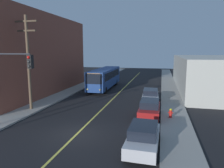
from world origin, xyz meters
name	(u,v)px	position (x,y,z in m)	size (l,w,h in m)	color
ground_plane	(77,134)	(0.00, 0.00, 0.00)	(120.00, 120.00, 0.00)	black
sidewalk_left	(55,98)	(-7.25, 10.00, 0.07)	(2.50, 90.00, 0.15)	gray
sidewalk_right	(172,105)	(7.25, 10.00, 0.07)	(2.50, 90.00, 0.15)	gray
lane_stripe_center	(118,94)	(0.00, 15.00, 0.01)	(0.16, 60.00, 0.01)	#D8CC4C
building_left_brick	(23,55)	(-13.49, 12.65, 5.47)	(10.00, 21.84, 10.93)	brown
building_right_warehouse	(217,73)	(14.49, 21.95, 2.58)	(12.00, 24.92, 5.17)	#B2B2A8
city_bus	(105,77)	(-2.95, 18.61, 1.82)	(2.72, 12.19, 3.20)	navy
parked_car_silver	(143,137)	(4.98, -1.43, 0.84)	(1.93, 4.45, 1.62)	#B7B7BC
parked_car_red	(150,108)	(4.98, 5.21, 0.84)	(1.85, 4.42, 1.62)	maroon
parked_car_white	(150,96)	(4.77, 10.68, 0.84)	(1.93, 4.45, 1.62)	silver
utility_pole_near	(28,58)	(-7.08, 4.73, 5.32)	(2.40, 0.28, 9.37)	brown
traffic_signal_left_corner	(8,74)	(-5.41, -0.18, 4.30)	(3.75, 0.48, 6.00)	#2D2D33
fire_hydrant	(171,113)	(6.85, 5.06, 0.58)	(0.44, 0.26, 0.84)	red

